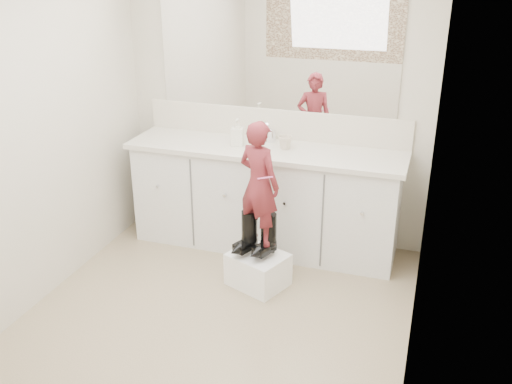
% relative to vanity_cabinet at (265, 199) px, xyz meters
% --- Properties ---
extents(floor, '(3.00, 3.00, 0.00)m').
position_rel_vanity_cabinet_xyz_m(floor, '(0.00, -1.23, -0.42)').
color(floor, '#826F55').
rests_on(floor, ground).
extents(wall_back, '(2.60, 0.00, 2.60)m').
position_rel_vanity_cabinet_xyz_m(wall_back, '(0.00, 0.27, 0.77)').
color(wall_back, beige).
rests_on(wall_back, floor).
extents(wall_front, '(2.60, 0.00, 2.60)m').
position_rel_vanity_cabinet_xyz_m(wall_front, '(0.00, -2.73, 0.77)').
color(wall_front, beige).
rests_on(wall_front, floor).
extents(wall_left, '(0.00, 3.00, 3.00)m').
position_rel_vanity_cabinet_xyz_m(wall_left, '(-1.30, -1.23, 0.78)').
color(wall_left, beige).
rests_on(wall_left, floor).
extents(wall_right, '(0.00, 3.00, 3.00)m').
position_rel_vanity_cabinet_xyz_m(wall_right, '(1.30, -1.23, 0.78)').
color(wall_right, beige).
rests_on(wall_right, floor).
extents(vanity_cabinet, '(2.20, 0.55, 0.85)m').
position_rel_vanity_cabinet_xyz_m(vanity_cabinet, '(0.00, 0.00, 0.00)').
color(vanity_cabinet, silver).
rests_on(vanity_cabinet, floor).
extents(countertop, '(2.28, 0.58, 0.04)m').
position_rel_vanity_cabinet_xyz_m(countertop, '(0.00, -0.01, 0.45)').
color(countertop, beige).
rests_on(countertop, vanity_cabinet).
extents(backsplash, '(2.28, 0.03, 0.25)m').
position_rel_vanity_cabinet_xyz_m(backsplash, '(0.00, 0.26, 0.59)').
color(backsplash, beige).
rests_on(backsplash, countertop).
extents(mirror, '(2.00, 0.02, 1.00)m').
position_rel_vanity_cabinet_xyz_m(mirror, '(0.00, 0.26, 1.22)').
color(mirror, white).
rests_on(mirror, wall_back).
extents(dot_panel, '(2.00, 0.01, 1.20)m').
position_rel_vanity_cabinet_xyz_m(dot_panel, '(0.00, -2.71, 1.22)').
color(dot_panel, '#472819').
rests_on(dot_panel, wall_front).
extents(faucet, '(0.08, 0.08, 0.10)m').
position_rel_vanity_cabinet_xyz_m(faucet, '(0.00, 0.15, 0.52)').
color(faucet, silver).
rests_on(faucet, countertop).
extents(cup, '(0.14, 0.14, 0.11)m').
position_rel_vanity_cabinet_xyz_m(cup, '(0.16, 0.00, 0.52)').
color(cup, beige).
rests_on(cup, countertop).
extents(soap_bottle, '(0.11, 0.12, 0.22)m').
position_rel_vanity_cabinet_xyz_m(soap_bottle, '(-0.23, -0.02, 0.57)').
color(soap_bottle, white).
rests_on(soap_bottle, countertop).
extents(step_stool, '(0.50, 0.46, 0.26)m').
position_rel_vanity_cabinet_xyz_m(step_stool, '(0.15, -0.64, -0.30)').
color(step_stool, white).
rests_on(step_stool, floor).
extents(boot_left, '(0.20, 0.25, 0.34)m').
position_rel_vanity_cabinet_xyz_m(boot_left, '(0.07, -0.62, 0.00)').
color(boot_left, black).
rests_on(boot_left, step_stool).
extents(boot_right, '(0.20, 0.25, 0.34)m').
position_rel_vanity_cabinet_xyz_m(boot_right, '(0.22, -0.62, 0.00)').
color(boot_right, black).
rests_on(boot_right, step_stool).
extents(toddler, '(0.40, 0.33, 0.93)m').
position_rel_vanity_cabinet_xyz_m(toddler, '(0.15, -0.62, 0.40)').
color(toddler, '#AE3543').
rests_on(toddler, step_stool).
extents(toothbrush, '(0.13, 0.06, 0.06)m').
position_rel_vanity_cabinet_xyz_m(toothbrush, '(0.22, -0.70, 0.48)').
color(toothbrush, pink).
rests_on(toothbrush, toddler).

